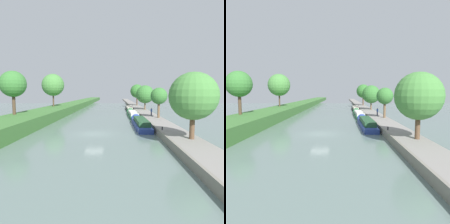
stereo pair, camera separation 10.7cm
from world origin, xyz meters
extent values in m
plane|color=slate|center=(0.00, 0.00, 0.00)|extent=(160.00, 160.00, 0.00)
cube|color=#3D7033|center=(-12.29, 0.00, 0.98)|extent=(6.98, 260.00, 1.97)
cube|color=gray|center=(10.51, 0.00, 0.42)|extent=(3.42, 260.00, 0.84)
cube|color=gray|center=(8.67, 0.00, 0.44)|extent=(0.25, 260.00, 0.89)
cube|color=#283D93|center=(7.19, 6.04, 0.37)|extent=(2.07, 13.15, 0.73)
cube|color=#234C2D|center=(7.19, 5.38, 1.09)|extent=(1.70, 9.21, 0.71)
cone|color=#283D93|center=(7.19, 13.24, 0.37)|extent=(1.97, 1.24, 1.97)
cube|color=#1E6033|center=(7.18, 21.38, 0.32)|extent=(2.11, 14.61, 0.63)
cube|color=silver|center=(7.18, 20.65, 0.94)|extent=(1.73, 10.23, 0.62)
cone|color=#1E6033|center=(7.18, 29.32, 0.32)|extent=(2.01, 1.27, 2.01)
cube|color=black|center=(7.41, 38.10, 0.32)|extent=(1.84, 13.35, 0.64)
cube|color=beige|center=(7.41, 37.43, 0.94)|extent=(1.51, 9.34, 0.60)
cone|color=black|center=(7.41, 45.33, 0.32)|extent=(1.75, 1.11, 1.75)
cylinder|color=brown|center=(11.03, -6.66, 2.42)|extent=(0.52, 0.52, 3.17)
sphere|color=#47843D|center=(11.03, -6.66, 5.38)|extent=(5.01, 5.01, 5.01)
cylinder|color=brown|center=(11.37, 11.82, 2.51)|extent=(0.46, 0.46, 3.34)
sphere|color=#387533|center=(11.37, 11.82, 5.06)|extent=(3.22, 3.22, 3.22)
cylinder|color=brown|center=(11.47, 31.06, 2.32)|extent=(0.40, 0.40, 2.96)
sphere|color=#387533|center=(11.47, 31.06, 5.20)|extent=(5.12, 5.12, 5.12)
cylinder|color=brown|center=(11.25, 50.75, 2.83)|extent=(0.49, 0.49, 3.98)
sphere|color=#33702D|center=(11.25, 50.75, 6.22)|extent=(5.11, 5.11, 5.11)
cylinder|color=#4C3828|center=(-13.73, 27.18, 4.04)|extent=(0.39, 0.39, 4.15)
sphere|color=#47843D|center=(-13.73, 27.18, 7.73)|extent=(5.88, 5.88, 5.88)
cylinder|color=#4C3828|center=(-14.38, 6.67, 3.96)|extent=(0.53, 0.53, 3.99)
sphere|color=#387533|center=(-14.38, 6.67, 7.18)|extent=(4.43, 4.43, 4.43)
cylinder|color=#282D42|center=(10.63, 15.57, 1.25)|extent=(0.26, 0.26, 0.82)
cylinder|color=#28428E|center=(10.63, 15.57, 1.97)|extent=(0.34, 0.34, 0.62)
sphere|color=tan|center=(10.63, 15.57, 2.39)|extent=(0.22, 0.22, 0.22)
cylinder|color=black|center=(9.09, -1.48, 1.06)|extent=(0.16, 0.16, 0.45)
cylinder|color=black|center=(9.09, 45.29, 1.06)|extent=(0.16, 0.16, 0.45)
camera|label=1|loc=(2.90, -28.36, 5.76)|focal=33.23mm
camera|label=2|loc=(3.01, -28.36, 5.76)|focal=33.23mm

